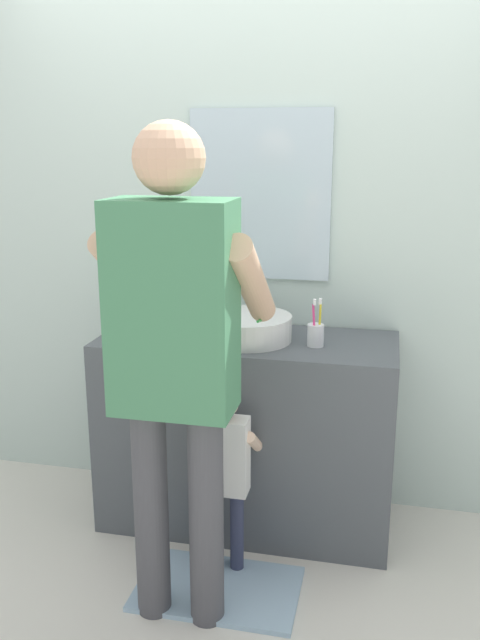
{
  "coord_description": "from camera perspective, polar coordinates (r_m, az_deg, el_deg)",
  "views": [
    {
      "loc": [
        0.59,
        -2.46,
        1.73
      ],
      "look_at": [
        0.0,
        0.15,
        1.01
      ],
      "focal_mm": 37.57,
      "sensor_mm": 36.0,
      "label": 1
    }
  ],
  "objects": [
    {
      "name": "adult_parent",
      "position": [
        2.28,
        -5.53,
        -1.63
      ],
      "size": [
        0.56,
        0.58,
        1.79
      ],
      "color": "#47474C",
      "rests_on": "ground"
    },
    {
      "name": "vanity_cabinet",
      "position": [
        3.1,
        0.61,
        -9.46
      ],
      "size": [
        1.31,
        0.54,
        0.89
      ],
      "primitive_type": "cube",
      "color": "#4C5156",
      "rests_on": "ground"
    },
    {
      "name": "ground_plane",
      "position": [
        3.06,
        -0.65,
        -19.32
      ],
      "size": [
        14.0,
        14.0,
        0.0
      ],
      "primitive_type": "plane",
      "color": "silver"
    },
    {
      "name": "faucet",
      "position": [
        3.13,
        1.46,
        0.94
      ],
      "size": [
        0.18,
        0.14,
        0.18
      ],
      "color": "#B7BABF",
      "rests_on": "vanity_cabinet"
    },
    {
      "name": "sink_basin",
      "position": [
        2.91,
        0.56,
        -0.62
      ],
      "size": [
        0.4,
        0.4,
        0.11
      ],
      "color": "silver",
      "rests_on": "vanity_cabinet"
    },
    {
      "name": "back_wall",
      "position": [
        3.16,
        1.88,
        8.15
      ],
      "size": [
        4.4,
        0.1,
        2.7
      ],
      "color": "silver",
      "rests_on": "ground"
    },
    {
      "name": "child_toddler",
      "position": [
        2.74,
        -1.18,
        -12.29
      ],
      "size": [
        0.24,
        0.24,
        0.79
      ],
      "color": "#2D334C",
      "rests_on": "ground"
    },
    {
      "name": "toothbrush_cup",
      "position": [
        2.84,
        6.47,
        -1.18
      ],
      "size": [
        0.07,
        0.07,
        0.21
      ],
      "color": "silver",
      "rests_on": "vanity_cabinet"
    },
    {
      "name": "bath_mat",
      "position": [
        2.86,
        -1.89,
        -21.9
      ],
      "size": [
        0.64,
        0.4,
        0.02
      ],
      "primitive_type": "cube",
      "color": "#99B7CC",
      "rests_on": "ground"
    }
  ]
}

